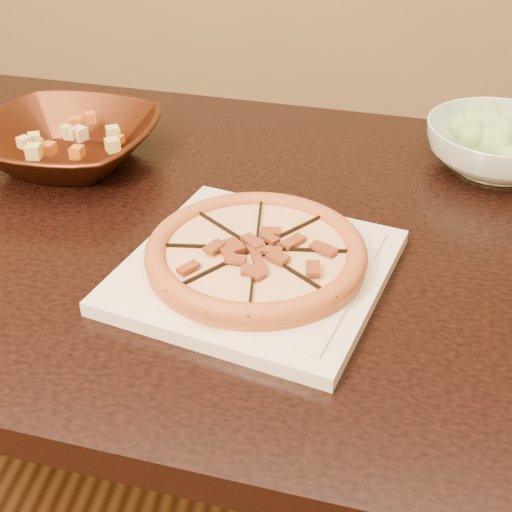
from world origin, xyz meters
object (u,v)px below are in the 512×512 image
Objects in this scene: dining_table at (221,285)px; plate at (256,270)px; salad_bowl at (499,147)px; pizza at (256,253)px; bronze_bowl at (67,143)px.

plate is at bearing -61.43° from dining_table.
plate is 0.46m from salad_bowl.
plate is 0.02m from pizza.
dining_table is 0.32m from bronze_bowl.
plate is 1.39× the size of pizza.
plate is (0.07, -0.13, 0.12)m from dining_table.
dining_table is at bearing 118.57° from plate.
salad_bowl reaches higher than plate.
dining_table is 6.15× the size of salad_bowl.
pizza is at bearing -133.33° from salad_bowl.
pizza is 1.17× the size of salad_bowl.
salad_bowl is at bearing 46.67° from plate.
pizza is (0.07, -0.13, 0.15)m from dining_table.
dining_table is 0.46m from salad_bowl.
dining_table is at bearing -151.83° from salad_bowl.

